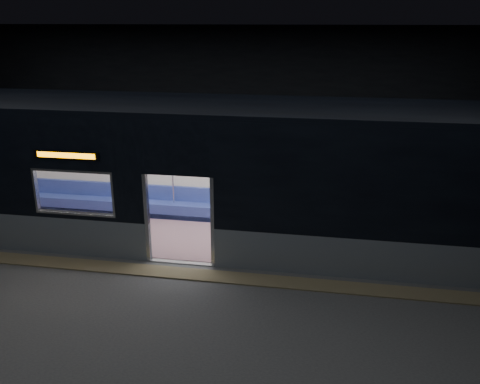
# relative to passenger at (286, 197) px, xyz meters

# --- Properties ---
(station_floor) EXTENTS (24.00, 14.00, 0.01)m
(station_floor) POSITION_rel_passenger_xyz_m (-2.09, -3.55, -0.82)
(station_floor) COLOR #47494C
(station_floor) RESTS_ON ground
(station_envelope) EXTENTS (24.00, 14.00, 5.00)m
(station_envelope) POSITION_rel_passenger_xyz_m (-2.09, -3.55, 2.85)
(station_envelope) COLOR black
(station_envelope) RESTS_ON station_floor
(tactile_strip) EXTENTS (22.80, 0.50, 0.03)m
(tactile_strip) POSITION_rel_passenger_xyz_m (-2.09, -3.00, -0.80)
(tactile_strip) COLOR #8C7F59
(tactile_strip) RESTS_ON station_floor
(metro_car) EXTENTS (18.00, 3.04, 3.35)m
(metro_car) POSITION_rel_passenger_xyz_m (-2.09, -1.00, 1.03)
(metro_car) COLOR gray
(metro_car) RESTS_ON station_floor
(passenger) EXTENTS (0.45, 0.73, 1.41)m
(passenger) POSITION_rel_passenger_xyz_m (0.00, 0.00, 0.00)
(passenger) COLOR black
(passenger) RESTS_ON metro_car
(handbag) EXTENTS (0.39, 0.37, 0.16)m
(handbag) POSITION_rel_passenger_xyz_m (-0.01, -0.23, -0.12)
(handbag) COLOR black
(handbag) RESTS_ON passenger
(transit_map) EXTENTS (0.93, 0.03, 0.61)m
(transit_map) POSITION_rel_passenger_xyz_m (0.59, 0.31, 0.64)
(transit_map) COLOR white
(transit_map) RESTS_ON metro_car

